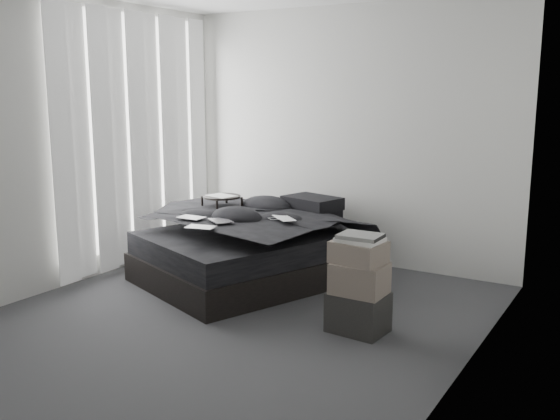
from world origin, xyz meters
The scene contains 23 objects.
floor centered at (0.00, 0.00, 0.00)m, with size 3.60×4.20×0.01m, color #363639.
wall_back centered at (0.00, 2.10, 1.30)m, with size 3.60×0.01×2.60m, color silver.
wall_left centered at (-1.80, 0.00, 1.30)m, with size 0.01×4.20×2.60m, color silver.
wall_right centered at (1.80, 0.00, 1.30)m, with size 0.01×4.20×2.60m, color silver.
window_left centered at (-1.78, 0.90, 1.35)m, with size 0.02×2.00×2.30m, color white.
curtain_left centered at (-1.73, 0.90, 1.28)m, with size 0.06×2.12×2.48m, color white.
bed centered at (-0.44, 1.02, 0.13)m, with size 1.46×1.92×0.26m, color black.
mattress centered at (-0.44, 1.02, 0.36)m, with size 1.40×1.87×0.21m, color black.
duvet centered at (-0.46, 0.98, 0.58)m, with size 1.42×1.64×0.22m, color black.
pillow_lower centered at (-0.22, 1.74, 0.53)m, with size 0.58×0.39×0.13m, color black.
pillow_upper centered at (-0.17, 1.70, 0.66)m, with size 0.54×0.37×0.12m, color black.
laptop centered at (-0.09, 0.94, 0.70)m, with size 0.31×0.20×0.02m, color silver.
comic_a centered at (-0.84, 0.62, 0.69)m, with size 0.24×0.16×0.01m, color black.
comic_b centered at (-0.53, 0.65, 0.70)m, with size 0.24×0.16×0.01m, color black.
comic_c centered at (-0.51, 0.35, 0.71)m, with size 0.24×0.16×0.01m, color black.
side_stand centered at (-0.99, 1.30, 0.35)m, with size 0.38×0.38×0.71m, color black.
papers centered at (-0.99, 1.28, 0.71)m, with size 0.27×0.20×0.01m, color white.
floor_books centered at (-1.45, 1.24, 0.06)m, with size 0.12×0.18×0.12m, color black.
box_lower centered at (0.95, 0.35, 0.15)m, with size 0.41×0.32×0.30m, color black.
box_mid centered at (0.96, 0.34, 0.41)m, with size 0.38×0.30×0.23m, color #685C52.
box_upper centered at (0.95, 0.35, 0.61)m, with size 0.36×0.29×0.16m, color #685C52.
art_book_white centered at (0.95, 0.35, 0.70)m, with size 0.31×0.25×0.03m, color silver.
art_book_snake centered at (0.96, 0.34, 0.73)m, with size 0.30×0.24×0.03m, color silver.
Camera 1 is at (2.74, -3.70, 1.77)m, focal length 40.00 mm.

